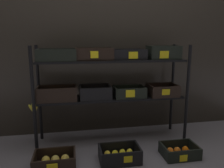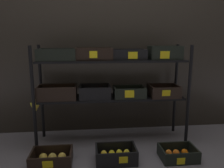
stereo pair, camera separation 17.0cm
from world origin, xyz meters
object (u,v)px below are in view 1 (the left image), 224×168
crate_ground_apple_gold (55,162)px  crate_ground_lemon (120,156)px  crate_ground_tangerine (179,152)px  display_rack (110,77)px

crate_ground_apple_gold → crate_ground_lemon: bearing=-0.8°
crate_ground_lemon → crate_ground_tangerine: 0.57m
crate_ground_apple_gold → crate_ground_tangerine: size_ratio=1.09×
display_rack → crate_ground_apple_gold: 0.95m
crate_ground_lemon → display_rack: bearing=91.4°
display_rack → crate_ground_apple_gold: display_rack is taller
crate_ground_lemon → crate_ground_tangerine: size_ratio=1.11×
crate_ground_lemon → crate_ground_tangerine: crate_ground_lemon is taller
crate_ground_apple_gold → display_rack: bearing=36.3°
display_rack → crate_ground_tangerine: 0.98m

